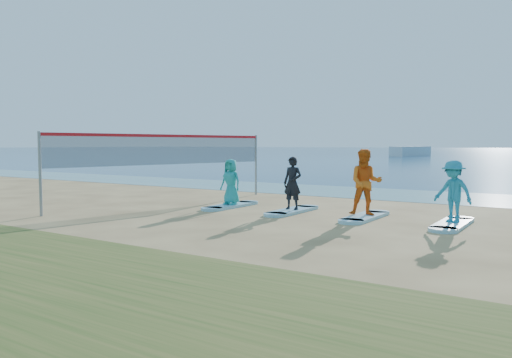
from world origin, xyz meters
The scene contains 12 objects.
ground centered at (0.00, 0.00, 0.00)m, with size 600.00×600.00×0.00m, color tan.
shallow_water centered at (0.00, 10.50, 0.01)m, with size 600.00×600.00×0.00m, color teal.
volleyball_net centered at (-5.15, 2.94, 1.90)m, with size 1.91×8.90×2.50m.
boat_offshore_a centered at (-18.16, 78.57, 0.00)m, with size 2.69×9.05×1.72m, color silver.
surfboard_0 centered at (-2.63, 3.34, 0.04)m, with size 0.70×2.20×0.09m, color #8CC6D9.
student_0 centered at (-2.63, 3.34, 0.86)m, with size 0.75×0.49×1.53m, color teal.
surfboard_1 centered at (-0.26, 3.34, 0.04)m, with size 0.70×2.20×0.09m, color #8CC6D9.
student_1 centered at (-0.26, 3.34, 0.91)m, with size 0.60×0.39×1.65m, color black.
surfboard_2 centered at (2.12, 3.34, 0.04)m, with size 0.70×2.20×0.09m, color #8CC6D9.
student_2 centered at (2.12, 3.34, 1.04)m, with size 0.92×0.72×1.90m, color orange.
surfboard_3 centered at (4.50, 3.34, 0.04)m, with size 0.70×2.20×0.09m, color #8CC6D9.
student_3 centered at (4.50, 3.34, 0.90)m, with size 1.04×0.60×1.62m, color teal.
Camera 1 is at (7.25, -10.23, 2.12)m, focal length 35.00 mm.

